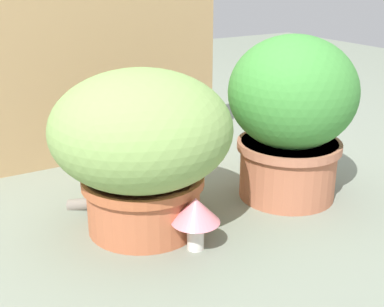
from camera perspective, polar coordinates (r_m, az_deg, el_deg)
ground_plane at (r=1.41m, az=-2.99°, el=-8.23°), size 6.00×6.00×0.00m
cardboard_backdrop at (r=1.80m, az=-13.76°, el=10.13°), size 1.15×0.03×0.74m
grass_planter at (r=1.33m, az=-5.52°, el=1.15°), size 0.46×0.46×0.43m
leafy_planter at (r=1.53m, az=10.81°, el=4.39°), size 0.37×0.37×0.48m
cat at (r=1.41m, az=-5.80°, el=-2.78°), size 0.32×0.33×0.32m
mushroom_ornament_pink at (r=1.27m, az=0.39°, el=-6.53°), size 0.12×0.12×0.14m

